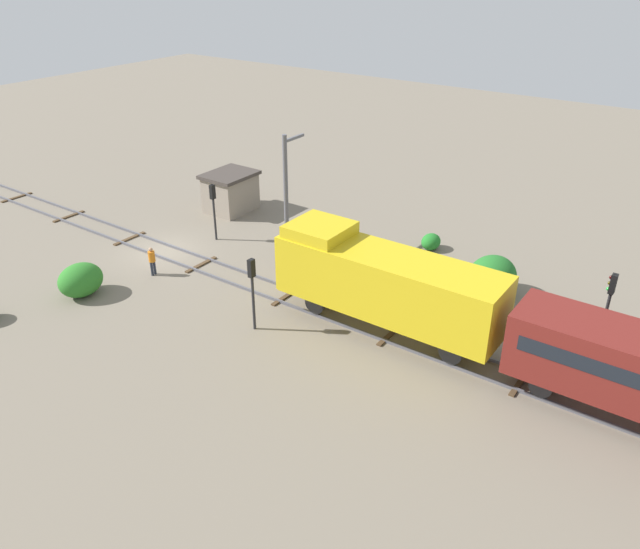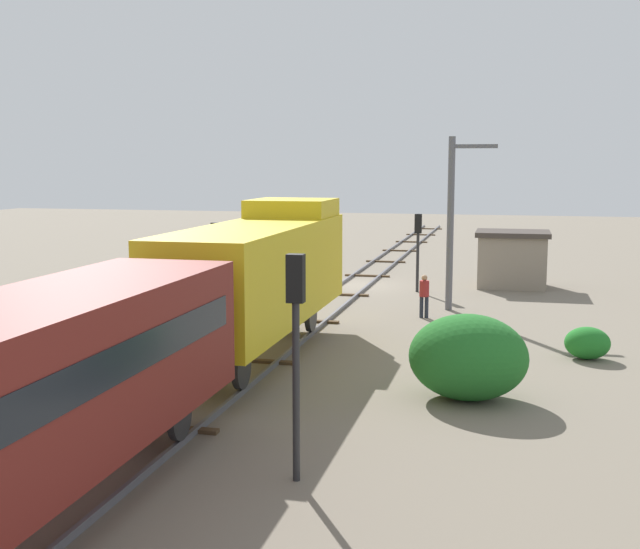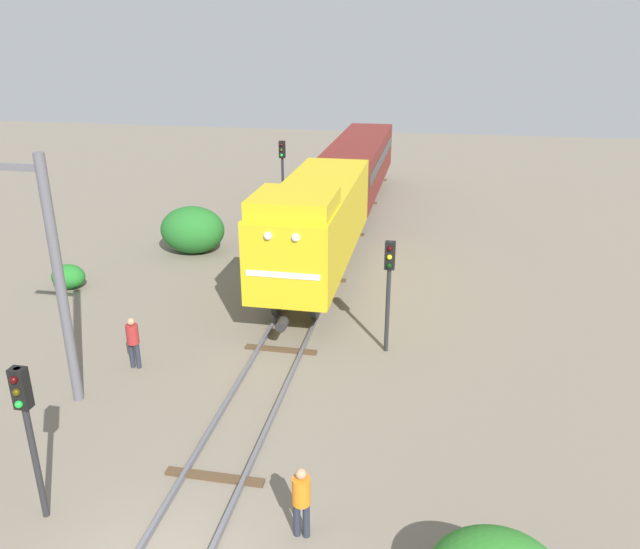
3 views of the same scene
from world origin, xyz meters
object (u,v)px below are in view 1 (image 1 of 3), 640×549
traffic_signal_near (213,202)px  traffic_signal_far (608,302)px  traffic_signal_mid (252,281)px  relay_hut (230,192)px  worker_near_track (152,259)px  catenary_mast (286,189)px  worker_by_signal (305,244)px  locomotive (384,281)px

traffic_signal_near → traffic_signal_far: (-0.40, 23.15, 0.44)m
traffic_signal_mid → relay_hut: size_ratio=1.08×
worker_near_track → relay_hut: bearing=132.3°
traffic_signal_far → catenary_mast: (-1.47, -18.79, 0.76)m
traffic_signal_near → relay_hut: 5.17m
traffic_signal_mid → worker_by_signal: (-7.60, -2.55, -1.65)m
traffic_signal_near → worker_by_signal: (-1.00, 6.34, -1.57)m
locomotive → catenary_mast: 11.00m
traffic_signal_near → worker_near_track: bearing=5.0°
relay_hut → worker_by_signal: bearing=69.8°
locomotive → traffic_signal_near: 14.43m
traffic_signal_far → worker_near_track: size_ratio=2.55×
traffic_signal_near → traffic_signal_far: traffic_signal_far is taller
locomotive → traffic_signal_far: size_ratio=2.67×
traffic_signal_mid → traffic_signal_far: 15.88m
traffic_signal_mid → relay_hut: bearing=-133.4°
traffic_signal_near → catenary_mast: bearing=113.2°
catenary_mast → relay_hut: bearing=-109.2°
traffic_signal_far → worker_by_signal: size_ratio=2.55×
locomotive → traffic_signal_mid: bearing=-56.7°
traffic_signal_near → worker_near_track: (5.60, 0.49, -1.57)m
traffic_signal_mid → catenary_mast: catenary_mast is taller
traffic_signal_mid → worker_by_signal: traffic_signal_mid is taller
traffic_signal_mid → locomotive: bearing=123.3°
traffic_signal_far → traffic_signal_mid: bearing=-63.8°
worker_by_signal → relay_hut: bearing=152.5°
relay_hut → worker_near_track: bearing=17.4°
locomotive → worker_near_track: locomotive is taller
traffic_signal_mid → worker_near_track: traffic_signal_mid is taller
traffic_signal_near → worker_near_track: 5.84m
locomotive → worker_near_track: 13.90m
locomotive → traffic_signal_near: size_ratio=3.16×
traffic_signal_far → relay_hut: (-3.90, -25.76, -1.62)m
traffic_signal_mid → worker_by_signal: size_ratio=2.23×
locomotive → traffic_signal_mid: 6.19m
traffic_signal_far → worker_by_signal: (-0.60, -16.81, -2.01)m
traffic_signal_near → traffic_signal_mid: (6.60, 8.90, 0.08)m
locomotive → catenary_mast: size_ratio=1.64×
traffic_signal_near → relay_hut: traffic_signal_near is taller
traffic_signal_near → traffic_signal_mid: traffic_signal_mid is taller
locomotive → traffic_signal_mid: locomotive is taller
worker_near_track → catenary_mast: 8.86m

